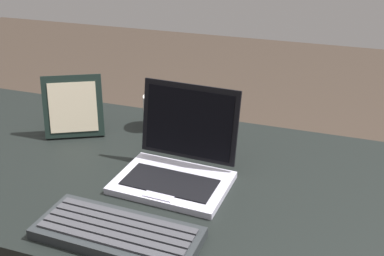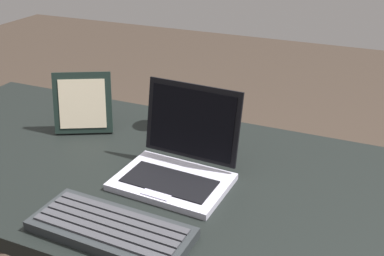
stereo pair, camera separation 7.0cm
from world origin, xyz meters
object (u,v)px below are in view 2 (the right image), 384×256
(photo_frame, at_px, (83,103))
(coffee_mug, at_px, (166,111))
(external_keyboard, at_px, (111,229))
(laptop_front, at_px, (178,162))

(photo_frame, height_order, coffee_mug, photo_frame)
(photo_frame, bearing_deg, external_keyboard, -49.06)
(laptop_front, distance_m, external_keyboard, 0.24)
(external_keyboard, distance_m, photo_frame, 0.49)
(laptop_front, bearing_deg, coffee_mug, 121.51)
(external_keyboard, xyz_separation_m, photo_frame, (-0.32, 0.36, 0.07))
(laptop_front, height_order, photo_frame, laptop_front)
(laptop_front, height_order, external_keyboard, laptop_front)
(laptop_front, height_order, coffee_mug, laptop_front)
(photo_frame, distance_m, coffee_mug, 0.24)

